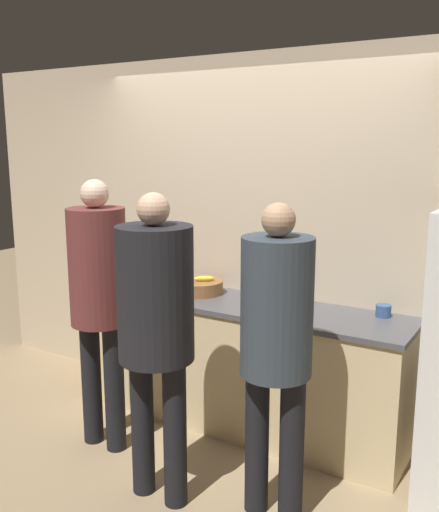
{
  "coord_description": "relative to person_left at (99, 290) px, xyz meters",
  "views": [
    {
      "loc": [
        1.89,
        -2.98,
        2.0
      ],
      "look_at": [
        0.0,
        0.14,
        1.26
      ],
      "focal_mm": 40.0,
      "sensor_mm": 36.0,
      "label": 1
    }
  ],
  "objects": [
    {
      "name": "wall_back",
      "position": [
        0.58,
        1.03,
        0.23
      ],
      "size": [
        5.2,
        0.06,
        2.6
      ],
      "color": "#C6B293",
      "rests_on": "ground_plane"
    },
    {
      "name": "utensil_crock",
      "position": [
        -0.3,
        0.89,
        -0.08
      ],
      "size": [
        0.12,
        0.12,
        0.24
      ],
      "color": "#3D424C",
      "rests_on": "counter"
    },
    {
      "name": "person_right",
      "position": [
        1.29,
        -0.08,
        -0.04
      ],
      "size": [
        0.37,
        0.37,
        1.71
      ],
      "color": "black",
      "rests_on": "ground_plane"
    },
    {
      "name": "potted_plant",
      "position": [
        0.86,
        0.91,
        -0.03
      ],
      "size": [
        0.14,
        0.14,
        0.23
      ],
      "color": "#9E6042",
      "rests_on": "counter"
    },
    {
      "name": "cup_blue",
      "position": [
        1.57,
        0.89,
        -0.12
      ],
      "size": [
        0.1,
        0.1,
        0.08
      ],
      "color": "#335184",
      "rests_on": "counter"
    },
    {
      "name": "counter",
      "position": [
        0.58,
        0.73,
        -0.61
      ],
      "size": [
        2.47,
        0.62,
        0.91
      ],
      "color": "beige",
      "rests_on": "ground_plane"
    },
    {
      "name": "ground_plane",
      "position": [
        0.58,
        0.39,
        -1.07
      ],
      "size": [
        14.0,
        14.0,
        0.0
      ],
      "primitive_type": "plane",
      "color": "#9E8460"
    },
    {
      "name": "cup_red",
      "position": [
        1.04,
        0.76,
        -0.11
      ],
      "size": [
        0.09,
        0.09,
        0.09
      ],
      "color": "#A33D33",
      "rests_on": "counter"
    },
    {
      "name": "person_center",
      "position": [
        0.66,
        -0.27,
        0.01
      ],
      "size": [
        0.41,
        0.41,
        1.74
      ],
      "color": "black",
      "rests_on": "ground_plane"
    },
    {
      "name": "bottle_red",
      "position": [
        -0.01,
        0.57,
        -0.08
      ],
      "size": [
        0.05,
        0.05,
        0.21
      ],
      "color": "red",
      "rests_on": "counter"
    },
    {
      "name": "fruit_bowl",
      "position": [
        0.26,
        0.76,
        -0.11
      ],
      "size": [
        0.35,
        0.35,
        0.13
      ],
      "color": "brown",
      "rests_on": "counter"
    },
    {
      "name": "person_left",
      "position": [
        0.0,
        0.0,
        0.0
      ],
      "size": [
        0.37,
        0.37,
        1.77
      ],
      "color": "black",
      "rests_on": "ground_plane"
    }
  ]
}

